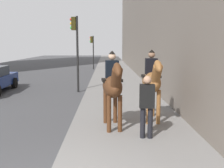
# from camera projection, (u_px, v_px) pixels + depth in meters

# --- Properties ---
(mounted_horse_near) EXTENTS (2.15, 0.73, 2.33)m
(mounted_horse_near) POSITION_uv_depth(u_px,v_px,m) (113.00, 85.00, 7.57)
(mounted_horse_near) COLOR #4C2B16
(mounted_horse_near) RESTS_ON sidewalk_slab
(mounted_horse_far) EXTENTS (2.15, 0.61, 2.36)m
(mounted_horse_far) POSITION_uv_depth(u_px,v_px,m) (152.00, 81.00, 8.32)
(mounted_horse_far) COLOR brown
(mounted_horse_far) RESTS_ON sidewalk_slab
(pedestrian_greeting) EXTENTS (0.30, 0.43, 1.70)m
(pedestrian_greeting) POSITION_uv_depth(u_px,v_px,m) (147.00, 103.00, 6.78)
(pedestrian_greeting) COLOR black
(pedestrian_greeting) RESTS_ON sidewalk_slab
(traffic_light_near_curb) EXTENTS (0.20, 0.44, 4.16)m
(traffic_light_near_curb) POSITION_uv_depth(u_px,v_px,m) (76.00, 42.00, 13.88)
(traffic_light_near_curb) COLOR black
(traffic_light_near_curb) RESTS_ON ground
(traffic_light_far_curb) EXTENTS (0.20, 0.44, 3.57)m
(traffic_light_far_curb) POSITION_uv_depth(u_px,v_px,m) (92.00, 47.00, 27.37)
(traffic_light_far_curb) COLOR black
(traffic_light_far_curb) RESTS_ON ground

